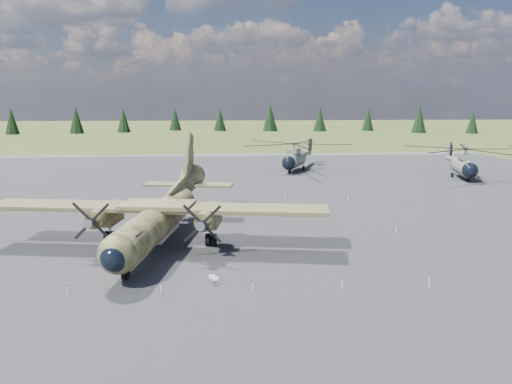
{
  "coord_description": "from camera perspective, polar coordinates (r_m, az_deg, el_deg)",
  "views": [
    {
      "loc": [
        -0.04,
        -44.67,
        12.6
      ],
      "look_at": [
        3.33,
        2.0,
        3.82
      ],
      "focal_mm": 35.0,
      "sensor_mm": 36.0,
      "label": 1
    }
  ],
  "objects": [
    {
      "name": "treeline",
      "position": [
        45.14,
        9.82,
        0.44
      ],
      "size": [
        327.14,
        329.09,
        10.81
      ],
      "color": "black",
      "rests_on": "ground"
    },
    {
      "name": "helicopter_mid",
      "position": [
        85.77,
        22.72,
        3.72
      ],
      "size": [
        23.37,
        24.51,
        4.95
      ],
      "rotation": [
        0.0,
        0.0,
        -0.23
      ],
      "color": "gray",
      "rests_on": "ground"
    },
    {
      "name": "helicopter_near",
      "position": [
        88.01,
        4.43,
        4.69
      ],
      "size": [
        25.67,
        25.67,
        4.99
      ],
      "rotation": [
        0.0,
        0.0,
        -0.4
      ],
      "color": "gray",
      "rests_on": "ground"
    },
    {
      "name": "info_placard_left",
      "position": [
        35.13,
        -5.06,
        -9.71
      ],
      "size": [
        0.42,
        0.22,
        0.63
      ],
      "rotation": [
        0.0,
        0.0,
        -0.14
      ],
      "color": "gray",
      "rests_on": "ground"
    },
    {
      "name": "barrier_fence",
      "position": [
        46.2,
        -4.53,
        -4.58
      ],
      "size": [
        33.12,
        29.62,
        0.85
      ],
      "color": "white",
      "rests_on": "ground"
    },
    {
      "name": "ground",
      "position": [
        46.41,
        -3.94,
        -5.15
      ],
      "size": [
        500.0,
        500.0,
        0.0
      ],
      "primitive_type": "plane",
      "color": "#4C5224",
      "rests_on": "ground"
    },
    {
      "name": "transport_plane",
      "position": [
        44.58,
        -10.79,
        -2.31
      ],
      "size": [
        29.19,
        26.3,
        9.61
      ],
      "rotation": [
        0.0,
        0.0,
        -0.16
      ],
      "color": "#383B1F",
      "rests_on": "ground"
    },
    {
      "name": "info_placard_right",
      "position": [
        34.68,
        -4.69,
        -9.93
      ],
      "size": [
        0.44,
        0.23,
        0.67
      ],
      "rotation": [
        0.0,
        0.0,
        0.12
      ],
      "color": "gray",
      "rests_on": "ground"
    },
    {
      "name": "apron",
      "position": [
        56.1,
        -3.99,
        -2.38
      ],
      "size": [
        120.0,
        120.0,
        0.04
      ],
      "primitive_type": "cube",
      "color": "slate",
      "rests_on": "ground"
    }
  ]
}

